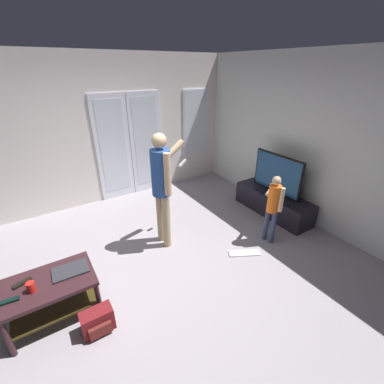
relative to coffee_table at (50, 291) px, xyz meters
name	(u,v)px	position (x,y,z in m)	size (l,w,h in m)	color
ground_plane	(149,282)	(1.02, -0.08, -0.36)	(5.86, 5.12, 0.02)	#989096
wall_back_with_doors	(91,135)	(1.14, 2.44, 0.96)	(5.86, 0.09, 2.69)	silver
wall_right_plain	(313,143)	(3.92, -0.08, 0.98)	(0.06, 5.12, 2.66)	silver
coffee_table	(50,291)	(0.00, 0.00, 0.00)	(0.87, 0.57, 0.48)	#341B1F
tv_stand	(273,203)	(3.60, 0.25, -0.15)	(0.46, 1.44, 0.40)	black
flat_screen_tv	(277,174)	(3.60, 0.25, 0.40)	(0.08, 0.96, 0.70)	black
person_adult	(162,182)	(1.57, 0.53, 0.65)	(0.66, 0.47, 1.67)	tan
person_child	(273,204)	(2.92, -0.29, 0.29)	(0.43, 0.34, 1.06)	#38415F
backpack	(98,321)	(0.33, -0.42, -0.22)	(0.31, 0.21, 0.26)	maroon
loose_keyboard	(244,253)	(2.39, -0.33, -0.34)	(0.45, 0.32, 0.02)	white
laptop_closed	(70,270)	(0.22, 0.04, 0.14)	(0.35, 0.24, 0.02)	#2D2C32
cup_near_edge	(31,287)	(-0.13, -0.06, 0.19)	(0.08, 0.08, 0.11)	red
tv_remote_black	(22,283)	(-0.21, 0.10, 0.14)	(0.17, 0.05, 0.02)	black
dvd_remote_slim	(9,301)	(-0.32, -0.09, 0.14)	(0.17, 0.05, 0.02)	black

